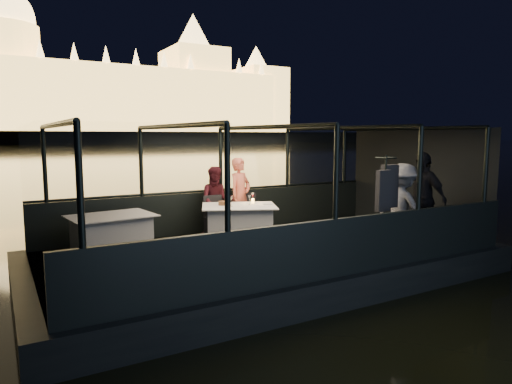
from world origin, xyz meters
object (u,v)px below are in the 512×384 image
coat_stand (384,208)px  person_woman_coral (240,199)px  dining_table_aft (112,236)px  chair_port_left (216,217)px  dining_table_central (239,224)px  person_man_maroon (217,201)px  wine_bottle (228,200)px  chair_port_right (251,212)px  passenger_dark (421,202)px  passenger_stripe (402,206)px

coat_stand → person_woman_coral: coat_stand is taller
coat_stand → dining_table_aft: bearing=149.2°
chair_port_left → dining_table_central: bearing=-67.6°
person_man_maroon → wine_bottle: (-0.21, -0.98, 0.17)m
chair_port_right → coat_stand: 3.22m
dining_table_central → chair_port_right: size_ratio=1.69×
dining_table_central → wine_bottle: bearing=-157.8°
dining_table_aft → chair_port_right: bearing=10.6°
dining_table_central → person_woman_coral: person_woman_coral is taller
person_woman_coral → wine_bottle: 1.31m
passenger_dark → passenger_stripe: bearing=-81.0°
passenger_stripe → passenger_dark: bearing=-82.5°
passenger_stripe → chair_port_right: bearing=24.4°
chair_port_left → person_woman_coral: bearing=24.5°
dining_table_central → passenger_dark: size_ratio=0.79×
chair_port_left → wine_bottle: (-0.09, -0.76, 0.47)m
coat_stand → passenger_dark: coat_stand is taller
person_woman_coral → wine_bottle: bearing=-151.1°
dining_table_aft → coat_stand: (4.12, -2.46, 0.51)m
coat_stand → wine_bottle: coat_stand is taller
dining_table_aft → chair_port_left: bearing=10.9°
dining_table_aft → chair_port_left: size_ratio=1.61×
dining_table_central → chair_port_left: (-0.21, 0.64, 0.06)m
passenger_dark → person_woman_coral: bearing=-141.3°
dining_table_aft → passenger_stripe: 5.31m
dining_table_central → coat_stand: 2.85m
dining_table_aft → person_woman_coral: person_woman_coral is taller
coat_stand → passenger_stripe: size_ratio=1.11×
chair_port_left → passenger_stripe: (2.56, -2.67, 0.40)m
passenger_stripe → dining_table_central: bearing=43.7°
chair_port_left → person_woman_coral: person_woman_coral is taller
chair_port_left → wine_bottle: wine_bottle is taller
chair_port_left → dining_table_aft: bearing=-164.9°
passenger_dark → chair_port_left: bearing=-131.6°
chair_port_right → coat_stand: (0.96, -3.04, 0.45)m
chair_port_right → passenger_dark: passenger_dark is taller
passenger_stripe → coat_stand: bearing=102.2°
chair_port_left → person_man_maroon: (0.12, 0.22, 0.30)m
dining_table_central → chair_port_left: size_ratio=1.64×
dining_table_aft → coat_stand: coat_stand is taller
dining_table_aft → chair_port_left: (2.23, 0.43, 0.06)m
person_woman_coral → person_man_maroon: 0.59m
dining_table_central → person_man_maroon: size_ratio=0.97×
person_man_maroon → chair_port_left: bearing=-95.9°
passenger_dark → wine_bottle: bearing=-121.6°
dining_table_central → person_man_maroon: 0.94m
chair_port_left → coat_stand: size_ratio=0.49×
dining_table_aft → passenger_stripe: passenger_stripe is taller
passenger_dark → person_man_maroon: bearing=-135.0°
dining_table_aft → person_woman_coral: 3.04m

